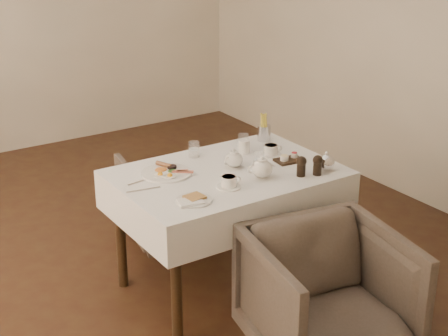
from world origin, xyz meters
TOP-DOWN VIEW (x-y plane):
  - table at (0.28, -0.63)m, footprint 1.28×0.88m
  - armchair_near at (0.32, -1.50)m, footprint 0.87×0.89m
  - armchair_far at (0.33, 0.15)m, footprint 0.71×0.73m
  - breakfast_plate at (-0.03, -0.46)m, footprint 0.29×0.29m
  - side_plate at (-0.10, -0.88)m, footprint 0.20×0.19m
  - teapot_centre at (0.35, -0.59)m, footprint 0.16×0.14m
  - teapot_front at (0.40, -0.82)m, footprint 0.19×0.17m
  - creamer at (0.54, -0.43)m, footprint 0.09×0.09m
  - teacup_near at (0.16, -0.83)m, footprint 0.14×0.14m
  - teacup_far at (0.66, -0.55)m, footprint 0.14×0.14m
  - glass_left at (0.25, -0.31)m, footprint 0.08×0.08m
  - glass_mid at (0.48, -0.67)m, footprint 0.08×0.08m
  - glass_right at (0.59, -0.35)m, footprint 0.07×0.07m
  - condiment_board at (0.69, -0.69)m, footprint 0.18×0.13m
  - pepper_mill_left at (0.60, -0.92)m, footprint 0.07×0.07m
  - pepper_mill_right at (0.69, -0.95)m, footprint 0.07×0.07m
  - silver_pot at (0.77, -0.93)m, footprint 0.13×0.12m
  - fries_cup at (0.79, -0.30)m, footprint 0.09×0.09m
  - cutlery_fork at (-0.19, -0.49)m, footprint 0.20×0.05m
  - cutlery_knife at (-0.25, -0.60)m, footprint 0.19×0.05m

SIDE VIEW (x-z plane):
  - armchair_far at x=0.33m, z-range 0.00..0.58m
  - armchair_near at x=0.32m, z-range 0.00..0.69m
  - table at x=0.28m, z-range 0.26..1.02m
  - cutlery_knife at x=-0.25m, z-range 0.76..0.76m
  - cutlery_fork at x=-0.19m, z-range 0.76..0.76m
  - side_plate at x=-0.10m, z-range 0.75..0.78m
  - breakfast_plate at x=-0.03m, z-range 0.75..0.78m
  - condiment_board at x=0.69m, z-range 0.75..0.79m
  - teacup_near at x=0.16m, z-range 0.75..0.82m
  - teacup_far at x=0.66m, z-range 0.75..0.82m
  - creamer at x=0.54m, z-range 0.76..0.84m
  - glass_mid at x=0.48m, z-range 0.76..0.85m
  - glass_right at x=0.59m, z-range 0.76..0.85m
  - glass_left at x=0.25m, z-range 0.75..0.85m
  - teapot_centre at x=0.35m, z-range 0.76..0.87m
  - pepper_mill_right at x=0.69m, z-range 0.76..0.87m
  - pepper_mill_left at x=0.60m, z-range 0.76..0.88m
  - silver_pot at x=0.77m, z-range 0.76..0.88m
  - teapot_front at x=0.40m, z-range 0.76..0.89m
  - fries_cup at x=0.79m, z-range 0.74..0.93m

